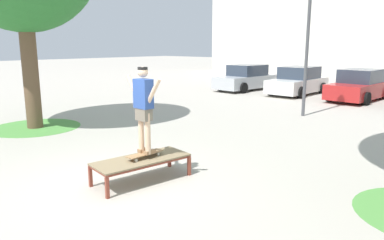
# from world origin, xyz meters

# --- Properties ---
(ground_plane) EXTENTS (120.00, 120.00, 0.00)m
(ground_plane) POSITION_xyz_m (0.00, 0.00, 0.00)
(ground_plane) COLOR #B2AA9E
(skate_box) EXTENTS (1.06, 2.00, 0.46)m
(skate_box) POSITION_xyz_m (0.19, 0.34, 0.41)
(skate_box) COLOR brown
(skate_box) RESTS_ON ground
(skateboard) EXTENTS (0.22, 0.81, 0.09)m
(skateboard) POSITION_xyz_m (0.21, 0.43, 0.54)
(skateboard) COLOR #9E754C
(skateboard) RESTS_ON skate_box
(skater) EXTENTS (1.00, 0.29, 1.69)m
(skater) POSITION_xyz_m (0.21, 0.43, 1.53)
(skater) COLOR beige
(skater) RESTS_ON skateboard
(grass_patch_near_left) EXTENTS (2.84, 2.84, 0.01)m
(grass_patch_near_left) POSITION_xyz_m (-6.06, 1.17, 0.00)
(grass_patch_near_left) COLOR #519342
(grass_patch_near_left) RESTS_ON ground
(car_silver) EXTENTS (2.16, 4.32, 1.50)m
(car_silver) POSITION_xyz_m (-6.48, 14.27, 0.69)
(car_silver) COLOR #B7BABF
(car_silver) RESTS_ON ground
(car_white) EXTENTS (1.98, 4.23, 1.50)m
(car_white) POSITION_xyz_m (-3.28, 14.49, 0.69)
(car_white) COLOR silver
(car_white) RESTS_ON ground
(car_red) EXTENTS (2.13, 4.30, 1.50)m
(car_red) POSITION_xyz_m (-0.08, 14.44, 0.69)
(car_red) COLOR red
(car_red) RESTS_ON ground
(light_post) EXTENTS (0.36, 0.36, 5.83)m
(light_post) POSITION_xyz_m (-0.36, 8.86, 3.83)
(light_post) COLOR #4C4C51
(light_post) RESTS_ON ground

